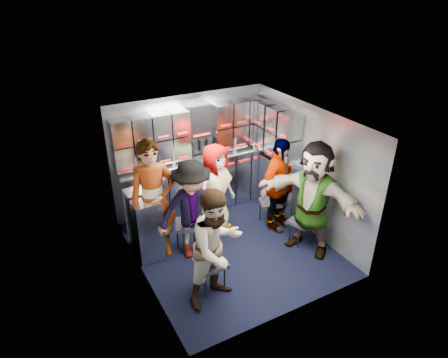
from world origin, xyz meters
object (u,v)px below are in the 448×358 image
jump_seat_near_left (211,265)px  attendant_standing (154,201)px  jump_seat_center (211,205)px  jump_seat_near_right (302,222)px  attendant_arc_d (278,185)px  jump_seat_mid_right (270,204)px  attendant_arc_b (192,210)px  attendant_arc_e (312,198)px  attendant_arc_c (215,189)px  jump_seat_mid_left (188,226)px  attendant_arc_a (217,247)px

jump_seat_near_left → attendant_standing: (-0.36, 1.09, 0.52)m
jump_seat_near_left → jump_seat_center: 1.60m
jump_seat_near_right → attendant_arc_d: size_ratio=0.28×
jump_seat_mid_right → attendant_standing: attendant_standing is taller
jump_seat_center → attendant_arc_b: attendant_arc_b is taller
jump_seat_center → attendant_arc_e: (1.01, -1.34, 0.53)m
attendant_arc_b → attendant_arc_d: attendant_arc_d is taller
attendant_standing → jump_seat_center: bearing=29.3°
attendant_arc_c → jump_seat_mid_right: bearing=-37.6°
jump_seat_near_right → attendant_standing: (-2.10, 0.82, 0.56)m
jump_seat_mid_left → jump_seat_near_left: bearing=-96.6°
jump_seat_center → jump_seat_near_right: (1.01, -1.16, 0.01)m
jump_seat_near_right → attendant_arc_e: attendant_arc_e is taller
jump_seat_mid_right → attendant_arc_e: (0.10, -0.90, 0.54)m
jump_seat_mid_right → attendant_arc_c: attendant_arc_c is taller
attendant_standing → attendant_arc_b: 0.57m
jump_seat_mid_right → attendant_arc_d: bearing=-90.0°
attendant_standing → attendant_arc_e: size_ratio=1.03×
jump_seat_near_right → attendant_arc_d: attendant_arc_d is taller
jump_seat_center → jump_seat_mid_right: size_ratio=1.01×
jump_seat_mid_right → attendant_arc_d: size_ratio=0.27×
jump_seat_near_right → attendant_arc_b: 1.76m
jump_seat_near_right → attendant_arc_b: size_ratio=0.29×
jump_seat_near_right → attendant_arc_b: attendant_arc_b is taller
jump_seat_near_left → attendant_standing: size_ratio=0.25×
attendant_arc_c → attendant_arc_e: 1.55m
jump_seat_mid_left → attendant_arc_b: size_ratio=0.32×
attendant_arc_a → attendant_arc_c: bearing=50.0°
jump_seat_mid_left → jump_seat_mid_right: jump_seat_mid_left is taller
jump_seat_mid_right → attendant_arc_d: attendant_arc_d is taller
attendant_arc_c → attendant_arc_d: (0.92, -0.44, 0.04)m
jump_seat_mid_left → attendant_arc_b: (-0.00, -0.18, 0.38)m
attendant_arc_d → attendant_arc_b: bearing=156.1°
jump_seat_mid_right → attendant_arc_c: size_ratio=0.28×
attendant_arc_a → attendant_arc_d: attendant_arc_a is taller
jump_seat_near_left → attendant_arc_a: (-0.00, -0.18, 0.40)m
jump_seat_near_left → jump_seat_near_right: size_ratio=1.03×
attendant_standing → jump_seat_near_left: bearing=-59.7°
attendant_standing → attendant_arc_a: bearing=-62.2°
attendant_arc_e → attendant_arc_b: bearing=-138.4°
attendant_arc_d → attendant_standing: bearing=147.9°
attendant_arc_b → jump_seat_center: bearing=53.5°
jump_seat_center → jump_seat_near_right: 1.54m
attendant_arc_d → attendant_arc_e: size_ratio=0.89×
attendant_standing → jump_seat_mid_left: bearing=-0.7°
jump_seat_mid_left → jump_seat_mid_right: bearing=0.4°
attendant_arc_e → attendant_arc_c: bearing=-163.5°
jump_seat_center → attendant_arc_c: attendant_arc_c is taller
attendant_arc_a → attendant_arc_e: attendant_arc_e is taller
jump_seat_mid_left → attendant_standing: size_ratio=0.27×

